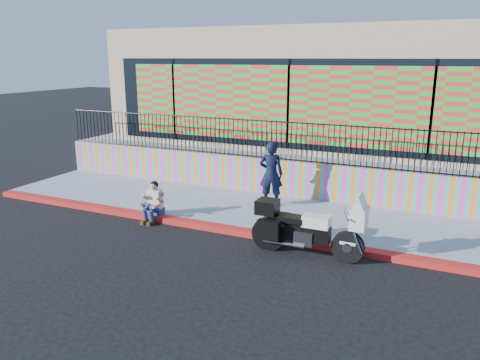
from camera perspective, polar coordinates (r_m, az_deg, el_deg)
The scene contains 10 objects.
ground at distance 11.84m, azimuth -0.94°, elevation -6.49°, with size 90.00×90.00×0.00m, color black.
red_curb at distance 11.81m, azimuth -0.94°, elevation -6.15°, with size 16.00×0.30×0.15m, color #B30C29.
sidewalk at distance 13.23m, azimuth 2.14°, elevation -3.83°, with size 16.00×3.00×0.15m, color gray.
mural_wall at distance 14.49m, azimuth 4.58°, elevation 0.36°, with size 16.00×0.20×1.10m, color #FF43B3.
metal_fence at distance 14.24m, azimuth 4.67°, elevation 4.85°, with size 15.80×0.04×1.20m, color black, non-canonical shape.
elevated_platform at distance 19.26m, azimuth 9.80°, elevation 3.58°, with size 16.00×10.00×1.25m, color gray.
storefront_building at distance 18.73m, azimuth 9.98°, elevation 11.36°, with size 14.00×8.06×4.00m.
police_motorcycle at distance 10.47m, azimuth 7.98°, elevation -5.72°, with size 2.51×0.83×1.56m.
police_officer at distance 13.30m, azimuth 3.81°, elevation 0.76°, with size 0.68×0.45×1.86m, color black.
seated_man at distance 12.74m, azimuth -10.65°, elevation -3.05°, with size 0.54×0.71×1.06m.
Camera 1 is at (4.75, -9.96, 4.29)m, focal length 35.00 mm.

